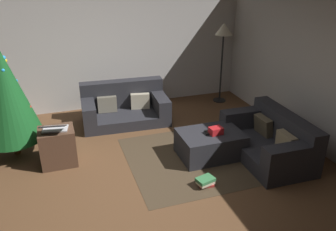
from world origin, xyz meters
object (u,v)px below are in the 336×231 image
Objects in this scene: ottoman at (210,144)px; gift_box at (216,131)px; book_stack at (205,182)px; side_table at (58,147)px; christmas_tree at (6,93)px; laptop at (54,128)px; tv_remote at (207,133)px; couch_right at (271,140)px; couch_left at (124,107)px; corner_lamp at (223,35)px.

gift_box reaches higher than ottoman.
gift_box is (0.05, -0.06, 0.26)m from ottoman.
side_table is at bearing 146.17° from book_stack.
christmas_tree is 0.96m from laptop.
side_table is at bearing 165.79° from gift_box.
couch_right is at bearing -3.33° from tv_remote.
laptop is at bearing 48.57° from couch_left.
corner_lamp is at bearing 73.79° from tv_remote.
corner_lamp is at bearing 24.21° from side_table.
gift_box is 0.47× the size of laptop.
ottoman is 2.35m from side_table.
ottoman is (1.00, -1.78, -0.07)m from couch_left.
corner_lamp is at bearing -168.30° from couch_left.
couch_right is 9.90× the size of tv_remote.
couch_left is 2.83m from couch_right.
couch_left reaches higher than couch_right.
gift_box is at bearing 55.52° from book_stack.
corner_lamp reaches higher than couch_left.
tv_remote is (-0.97, 0.32, 0.14)m from couch_right.
book_stack is (-0.41, -0.73, -0.14)m from ottoman.
gift_box reaches higher than tv_remote.
corner_lamp reaches higher than tv_remote.
tv_remote is (-0.12, 0.07, -0.04)m from gift_box.
couch_left is 2.59m from book_stack.
laptop reaches higher than couch_left.
laptop reaches higher than gift_box.
couch_left is at bearing 119.32° from ottoman.
side_table reaches higher than tv_remote.
tv_remote is at bearing 151.11° from gift_box.
ottoman is at bearing -120.08° from corner_lamp.
gift_box is at bearing -14.21° from side_table.
corner_lamp is (3.51, 1.58, 1.17)m from side_table.
laptop is at bearing 77.40° from couch_right.
tv_remote reaches higher than book_stack.
couch_right is at bearing 17.40° from book_stack.
christmas_tree is (-3.83, 1.39, 0.76)m from couch_right.
couch_right is 2.72m from corner_lamp.
corner_lamp reaches higher than gift_box.
corner_lamp is at bearing 59.92° from ottoman.
tv_remote is 0.28× the size of side_table.
tv_remote is at bearing 72.78° from couch_right.
couch_left is 0.97× the size of corner_lamp.
ottoman is at bearing 71.61° from couch_right.
tv_remote is 0.58× the size of book_stack.
ottoman is 3.23m from christmas_tree.
book_stack is 0.16× the size of corner_lamp.
book_stack is (-0.46, -0.67, -0.40)m from gift_box.
gift_box is 0.90m from book_stack.
side_table is (-2.34, 0.59, -0.17)m from gift_box.
couch_left is 2.87× the size of side_table.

